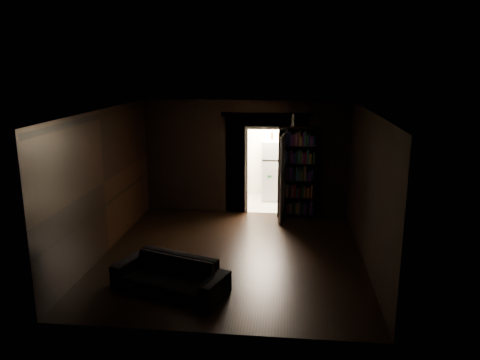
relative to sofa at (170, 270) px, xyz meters
The scene contains 9 objects.
ground 1.81m from the sofa, 61.77° to the left, with size 5.50×5.50×0.00m, color black.
room_walls 3.06m from the sofa, 72.52° to the left, with size 5.02×5.61×2.84m.
kitchen_alcove 5.66m from the sofa, 76.15° to the left, with size 2.20×1.80×2.60m.
sofa is the anchor object (origin of this frame).
bookshelf 4.71m from the sofa, 63.30° to the left, with size 0.90×0.32×2.20m, color black.
refrigerator 5.82m from the sofa, 74.49° to the left, with size 0.74×0.68×1.65m, color silver.
door 4.30m from the sofa, 65.57° to the left, with size 0.85×0.05×2.05m, color silver.
figurine 5.06m from the sofa, 64.93° to the left, with size 0.10×0.10×0.29m, color white.
bottles 5.93m from the sofa, 73.57° to the left, with size 0.70×0.09×0.28m, color black.
Camera 1 is at (1.05, -8.45, 3.62)m, focal length 35.00 mm.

